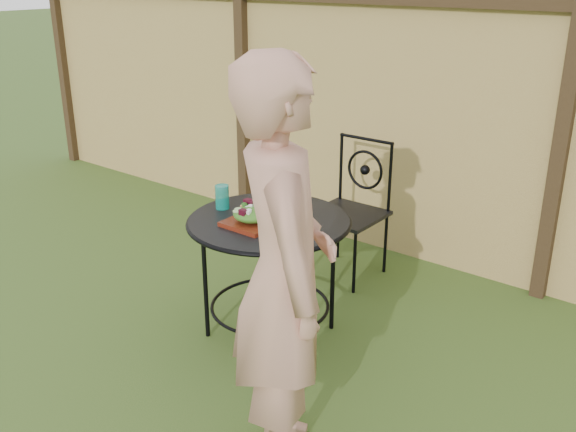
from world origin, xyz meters
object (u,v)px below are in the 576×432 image
(patio_table, at_px, (269,242))
(diner, at_px, (284,276))
(salad_plate, at_px, (253,223))
(patio_chair, at_px, (352,205))

(patio_table, bearing_deg, diner, -46.68)
(patio_table, xyz_separation_m, salad_plate, (-0.01, -0.12, 0.15))
(patio_chair, bearing_deg, salad_plate, -86.47)
(patio_table, distance_m, diner, 1.08)
(salad_plate, bearing_deg, diner, -41.12)
(patio_chair, bearing_deg, diner, -65.48)
(patio_chair, xyz_separation_m, salad_plate, (0.07, -1.11, 0.23))
(diner, height_order, salad_plate, diner)
(patio_chair, xyz_separation_m, diner, (0.79, -1.74, 0.38))
(diner, relative_size, salad_plate, 6.56)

